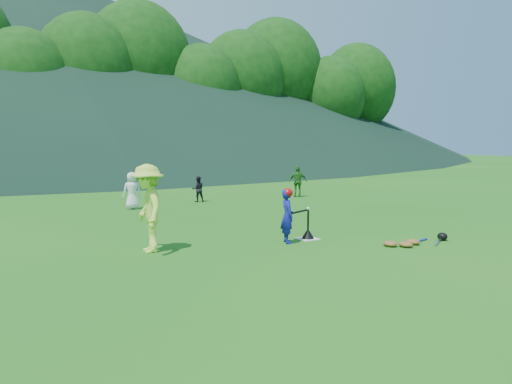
% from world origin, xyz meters
% --- Properties ---
extents(ground, '(120.00, 120.00, 0.00)m').
position_xyz_m(ground, '(0.00, 0.00, 0.00)').
color(ground, '#155C15').
rests_on(ground, ground).
extents(home_plate, '(0.45, 0.45, 0.02)m').
position_xyz_m(home_plate, '(0.00, 0.00, 0.01)').
color(home_plate, silver).
rests_on(home_plate, ground).
extents(baseball, '(0.08, 0.08, 0.08)m').
position_xyz_m(baseball, '(0.00, 0.00, 0.74)').
color(baseball, white).
rests_on(baseball, batting_tee).
extents(batter_child, '(0.41, 0.52, 1.24)m').
position_xyz_m(batter_child, '(-0.67, -0.12, 0.62)').
color(batter_child, '#151A91').
rests_on(batter_child, ground).
extents(adult_coach, '(0.82, 1.27, 1.86)m').
position_xyz_m(adult_coach, '(-3.71, 0.56, 0.93)').
color(adult_coach, '#C3EE46').
rests_on(adult_coach, ground).
extents(fielder_a, '(0.62, 0.41, 1.27)m').
position_xyz_m(fielder_a, '(-2.19, 7.16, 0.63)').
color(fielder_a, white).
rests_on(fielder_a, ground).
extents(fielder_b, '(0.54, 0.46, 0.97)m').
position_xyz_m(fielder_b, '(0.54, 7.89, 0.49)').
color(fielder_b, black).
rests_on(fielder_b, ground).
extents(fielder_c, '(0.81, 0.61, 1.28)m').
position_xyz_m(fielder_c, '(4.75, 7.35, 0.64)').
color(fielder_c, '#266E21').
rests_on(fielder_c, ground).
extents(batting_tee, '(0.30, 0.30, 0.68)m').
position_xyz_m(batting_tee, '(0.00, 0.00, 0.13)').
color(batting_tee, black).
rests_on(batting_tee, home_plate).
extents(batter_gear, '(0.72, 0.26, 0.60)m').
position_xyz_m(batter_gear, '(-0.64, -0.12, 1.12)').
color(batter_gear, '#B40C0C').
rests_on(batter_gear, ground).
extents(equipment_pile, '(1.80, 0.69, 0.19)m').
position_xyz_m(equipment_pile, '(1.71, -1.68, 0.07)').
color(equipment_pile, olive).
rests_on(equipment_pile, ground).
extents(outfield_fence, '(70.07, 0.08, 1.33)m').
position_xyz_m(outfield_fence, '(0.00, 28.00, 0.70)').
color(outfield_fence, gray).
rests_on(outfield_fence, ground).
extents(tree_line, '(70.04, 11.40, 14.82)m').
position_xyz_m(tree_line, '(0.20, 33.83, 8.21)').
color(tree_line, '#382314').
rests_on(tree_line, ground).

